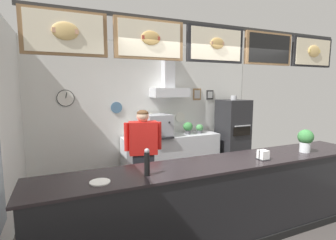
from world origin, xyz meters
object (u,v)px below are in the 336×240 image
(shop_worker, at_px, (143,155))
(pepper_grinder, at_px, (147,162))
(potted_thyme, at_px, (200,128))
(espresso_machine, at_px, (158,126))
(basil_vase, at_px, (305,140))
(condiment_plate, at_px, (100,182))
(potted_basil, at_px, (188,127))
(potted_sage, at_px, (135,133))
(pizza_oven, at_px, (232,134))
(napkin_holder, at_px, (263,155))

(shop_worker, height_order, pepper_grinder, shop_worker)
(potted_thyme, bearing_deg, espresso_machine, -179.47)
(shop_worker, distance_m, basil_vase, 2.45)
(pepper_grinder, distance_m, condiment_plate, 0.51)
(pepper_grinder, height_order, basil_vase, basil_vase)
(potted_basil, bearing_deg, espresso_machine, 179.84)
(potted_basil, xyz_separation_m, pepper_grinder, (-1.82, -2.51, 0.11))
(potted_sage, height_order, basil_vase, basil_vase)
(pizza_oven, bearing_deg, napkin_holder, -120.03)
(pizza_oven, height_order, basil_vase, pizza_oven)
(espresso_machine, relative_size, potted_sage, 2.73)
(pizza_oven, height_order, potted_basil, pizza_oven)
(napkin_holder, bearing_deg, potted_sage, 110.65)
(shop_worker, height_order, potted_sage, shop_worker)
(espresso_machine, bearing_deg, pizza_oven, -3.78)
(napkin_holder, relative_size, basil_vase, 0.43)
(napkin_holder, bearing_deg, potted_thyme, 77.68)
(espresso_machine, relative_size, potted_thyme, 2.65)
(pizza_oven, distance_m, potted_thyme, 0.87)
(napkin_holder, height_order, basil_vase, basil_vase)
(shop_worker, distance_m, potted_basil, 1.83)
(potted_sage, height_order, potted_thyme, potted_thyme)
(espresso_machine, bearing_deg, napkin_holder, -79.37)
(shop_worker, xyz_separation_m, espresso_machine, (0.70, 1.13, 0.28))
(pizza_oven, bearing_deg, basil_vase, -103.48)
(potted_sage, bearing_deg, condiment_plate, -112.96)
(shop_worker, bearing_deg, potted_thyme, -135.26)
(potted_thyme, bearing_deg, shop_worker, -146.71)
(pizza_oven, relative_size, basil_vase, 5.37)
(pizza_oven, xyz_separation_m, basil_vase, (-0.57, -2.37, 0.38))
(shop_worker, height_order, espresso_machine, shop_worker)
(potted_basil, height_order, basil_vase, basil_vase)
(condiment_plate, bearing_deg, potted_thyme, 43.91)
(shop_worker, bearing_deg, napkin_holder, 141.22)
(potted_sage, bearing_deg, basil_vase, -54.73)
(shop_worker, xyz_separation_m, pepper_grinder, (-0.40, -1.38, 0.32))
(espresso_machine, bearing_deg, pepper_grinder, -113.65)
(condiment_plate, relative_size, napkin_holder, 1.42)
(potted_basil, distance_m, condiment_plate, 3.42)
(potted_sage, relative_size, pepper_grinder, 0.68)
(pizza_oven, bearing_deg, potted_basil, 173.95)
(shop_worker, xyz_separation_m, basil_vase, (2.00, -1.37, 0.35))
(pizza_oven, xyz_separation_m, potted_basil, (-1.15, 0.12, 0.23))
(shop_worker, bearing_deg, pizza_oven, -147.22)
(potted_thyme, bearing_deg, pepper_grinder, -130.24)
(potted_basil, bearing_deg, basil_vase, -76.90)
(potted_thyme, bearing_deg, napkin_holder, -102.32)
(potted_sage, relative_size, potted_thyme, 0.97)
(pepper_grinder, bearing_deg, shop_worker, 73.83)
(potted_sage, relative_size, condiment_plate, 1.00)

